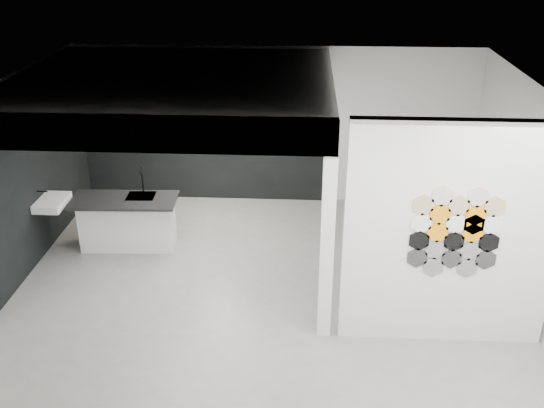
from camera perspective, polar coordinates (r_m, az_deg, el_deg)
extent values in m
cube|color=slate|center=(8.64, -0.78, -7.78)|extent=(7.00, 6.00, 0.01)
cube|color=silver|center=(7.25, 16.42, -2.98)|extent=(2.45, 0.15, 2.80)
cube|color=black|center=(10.95, -6.58, 6.25)|extent=(4.40, 0.04, 2.35)
cube|color=black|center=(9.81, -21.09, 2.37)|extent=(0.04, 4.00, 2.35)
cube|color=silver|center=(8.70, -9.14, 10.58)|extent=(4.40, 4.00, 0.40)
cube|color=silver|center=(7.17, 5.18, -4.38)|extent=(0.16, 0.16, 2.35)
cube|color=silver|center=(6.91, -12.33, 6.49)|extent=(4.40, 0.16, 0.40)
cube|color=silver|center=(9.67, -19.99, 0.13)|extent=(0.40, 0.60, 0.12)
cube|color=black|center=(10.79, -6.18, 6.69)|extent=(3.00, 0.15, 0.04)
cube|color=silver|center=(9.73, -13.41, -1.74)|extent=(1.44, 0.58, 0.81)
cube|color=black|center=(9.48, -13.77, 0.35)|extent=(1.63, 0.77, 0.04)
cube|color=black|center=(9.53, -12.23, 0.71)|extent=(0.44, 0.38, 0.01)
cylinder|color=black|center=(9.62, -12.10, 2.24)|extent=(0.02, 0.02, 0.38)
torus|color=black|center=(9.50, -12.28, 3.16)|extent=(0.02, 0.13, 0.13)
cylinder|color=black|center=(11.03, -12.68, 7.17)|extent=(0.24, 0.24, 0.16)
ellipsoid|color=black|center=(10.66, -1.34, 7.09)|extent=(0.17, 0.17, 0.14)
cylinder|color=gray|center=(10.64, 1.06, 6.99)|extent=(0.19, 0.19, 0.11)
cylinder|color=gray|center=(10.63, 1.06, 7.03)|extent=(0.10, 0.10, 0.13)
cylinder|color=black|center=(10.85, -8.70, 7.23)|extent=(0.08, 0.08, 0.17)
cylinder|color=black|center=(10.94, -10.70, 7.05)|extent=(0.09, 0.09, 0.10)
cylinder|color=#2D2D2D|center=(7.22, 13.51, -4.93)|extent=(0.26, 0.02, 0.26)
cylinder|color=black|center=(7.11, 13.69, -3.36)|extent=(0.26, 0.02, 0.26)
cylinder|color=white|center=(7.01, 13.87, -1.74)|extent=(0.26, 0.02, 0.26)
cylinder|color=tan|center=(6.91, 14.06, -0.08)|extent=(0.26, 0.02, 0.26)
cylinder|color=#66635E|center=(7.31, 14.93, -5.71)|extent=(0.26, 0.02, 0.26)
cylinder|color=silver|center=(7.20, 15.12, -4.17)|extent=(0.26, 0.02, 0.26)
cylinder|color=orange|center=(7.10, 15.33, -2.58)|extent=(0.26, 0.02, 0.26)
cylinder|color=orange|center=(7.00, 15.53, -0.95)|extent=(0.26, 0.02, 0.26)
cylinder|color=beige|center=(6.91, 15.75, 0.73)|extent=(0.26, 0.02, 0.26)
cylinder|color=#2D2D2D|center=(7.30, 16.53, -4.95)|extent=(0.26, 0.02, 0.26)
cylinder|color=black|center=(7.19, 16.74, -3.40)|extent=(0.26, 0.02, 0.26)
cylinder|color=white|center=(7.09, 16.97, -1.80)|extent=(0.26, 0.02, 0.26)
cylinder|color=tan|center=(7.00, 17.20, -0.15)|extent=(0.26, 0.02, 0.26)
cylinder|color=#66635E|center=(7.40, 17.89, -5.71)|extent=(0.26, 0.02, 0.26)
cylinder|color=silver|center=(7.29, 18.13, -4.19)|extent=(0.26, 0.02, 0.26)
cylinder|color=orange|center=(7.19, 18.36, -2.62)|extent=(0.26, 0.02, 0.26)
cylinder|color=orange|center=(7.09, 18.61, -1.01)|extent=(0.26, 0.02, 0.26)
cylinder|color=beige|center=(7.00, 18.86, 0.64)|extent=(0.26, 0.02, 0.26)
cylinder|color=#2D2D2D|center=(7.40, 19.47, -4.96)|extent=(0.26, 0.02, 0.26)
cylinder|color=black|center=(7.30, 19.72, -3.42)|extent=(0.26, 0.02, 0.26)
cylinder|color=white|center=(7.20, 19.98, -1.85)|extent=(0.26, 0.02, 0.26)
cylinder|color=tan|center=(7.10, 20.25, -0.23)|extent=(0.26, 0.02, 0.26)
cylinder|color=orange|center=(7.14, 18.49, -1.82)|extent=(0.26, 0.02, 0.26)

